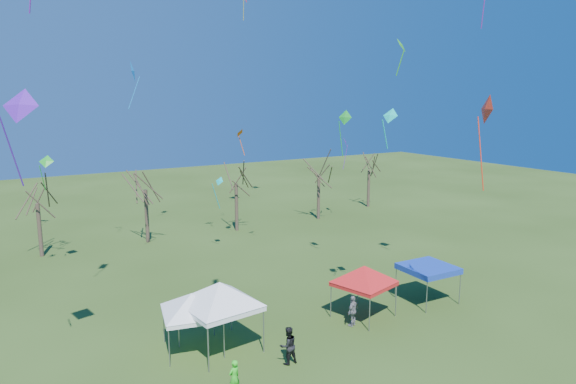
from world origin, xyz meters
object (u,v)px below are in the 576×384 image
at_px(tree_2, 144,171).
at_px(tree_1, 36,184).
at_px(tree_3, 236,167).
at_px(tent_red, 364,269).
at_px(tent_blue, 428,269).
at_px(tree_5, 369,157).
at_px(tree_4, 319,161).
at_px(tent_white_mid, 220,287).
at_px(person_dark, 288,345).
at_px(person_grey, 353,311).
at_px(person_green, 234,377).
at_px(tent_white_west, 192,297).

bearing_deg(tree_2, tree_1, 178.15).
height_order(tree_3, tent_red, tree_3).
bearing_deg(tent_blue, tree_5, 57.74).
bearing_deg(tree_1, tent_blue, -48.80).
height_order(tree_4, tent_white_mid, tree_4).
relative_size(person_dark, person_grey, 1.05).
relative_size(tree_1, person_dark, 4.12).
relative_size(tent_white_mid, tent_red, 1.20).
xyz_separation_m(person_dark, person_grey, (5.17, 1.68, -0.04)).
relative_size(tree_4, tent_blue, 2.64).
distance_m(tree_1, person_dark, 26.22).
distance_m(tree_3, person_grey, 23.00).
height_order(tent_white_mid, tent_red, tent_white_mid).
distance_m(tree_3, tent_red, 21.85).
height_order(tree_1, person_grey, tree_1).
relative_size(tent_blue, person_green, 1.92).
height_order(tent_white_mid, person_dark, tent_white_mid).
height_order(tree_4, person_grey, tree_4).
distance_m(tree_5, person_grey, 32.44).
bearing_deg(tent_white_west, person_dark, -46.43).
relative_size(person_green, person_grey, 0.90).
distance_m(tree_5, tent_red, 30.91).
height_order(tent_red, tent_blue, tent_red).
distance_m(tent_blue, person_dark, 11.56).
xyz_separation_m(tree_2, person_dark, (-0.18, -24.15, -5.37)).
bearing_deg(tree_1, tree_3, -2.06).
distance_m(tree_1, tent_blue, 29.87).
xyz_separation_m(tree_3, person_green, (-11.86, -24.86, -5.30)).
relative_size(tent_blue, person_dark, 1.64).
height_order(tree_5, person_grey, tree_5).
xyz_separation_m(tree_5, tent_red, (-19.84, -23.52, -2.87)).
xyz_separation_m(tree_1, tree_3, (16.80, -0.60, 0.29)).
bearing_deg(tree_3, tree_5, 6.52).
xyz_separation_m(tree_1, tree_5, (34.49, 1.42, -0.06)).
relative_size(tent_white_west, person_green, 2.46).
bearing_deg(tent_white_west, tree_3, 59.45).
bearing_deg(tree_3, tent_white_west, -120.55).
bearing_deg(person_grey, tent_red, -177.16).
height_order(tree_1, tree_2, tree_2).
xyz_separation_m(tree_4, person_grey, (-12.73, -22.09, -5.19)).
distance_m(tent_white_mid, tent_red, 8.63).
height_order(person_dark, person_green, person_dark).
relative_size(tree_2, person_dark, 4.47).
relative_size(tree_3, tree_4, 1.00).
bearing_deg(tent_blue, tree_4, 73.05).
xyz_separation_m(tree_4, person_green, (-21.18, -24.82, -5.28)).
relative_size(tent_white_mid, tent_blue, 1.54).
bearing_deg(person_grey, person_dark, -6.16).
distance_m(tree_4, tree_5, 8.62).
bearing_deg(tree_2, tent_white_mid, -96.33).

